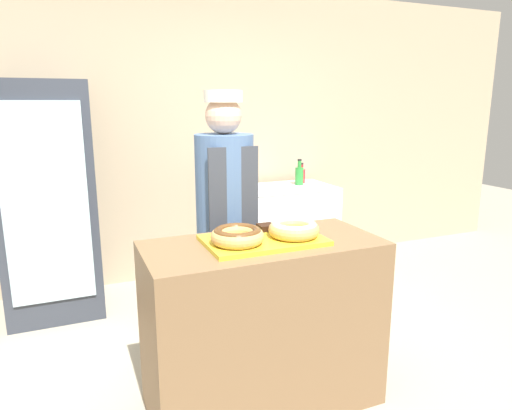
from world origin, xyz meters
TOP-DOWN VIEW (x-y plane):
  - ground_plane at (0.00, 0.00)m, footprint 14.00×14.00m
  - wall_back at (0.00, 2.13)m, footprint 8.00×0.06m
  - display_counter at (0.00, 0.00)m, footprint 1.25×0.58m
  - serving_tray at (0.00, 0.00)m, footprint 0.62×0.39m
  - donut_chocolate_glaze at (-0.16, -0.04)m, footprint 0.27×0.27m
  - donut_light_glaze at (0.16, -0.04)m, footprint 0.27×0.27m
  - brownie_back_left at (-0.08, 0.13)m, footprint 0.09×0.09m
  - brownie_back_right at (0.08, 0.13)m, footprint 0.09×0.09m
  - baker_person at (-0.00, 0.61)m, footprint 0.37×0.37m
  - beverage_fridge at (-1.07, 1.73)m, footprint 0.69×0.69m
  - chest_freezer at (0.96, 1.73)m, footprint 0.97×0.58m
  - bottle_red at (1.23, 1.85)m, footprint 0.07×0.07m
  - bottle_green at (1.16, 1.77)m, footprint 0.08×0.08m

SIDE VIEW (x-z plane):
  - ground_plane at x=0.00m, z-range 0.00..0.00m
  - chest_freezer at x=0.96m, z-range 0.00..0.88m
  - display_counter at x=0.00m, z-range 0.00..0.94m
  - beverage_fridge at x=-1.07m, z-range 0.00..1.82m
  - baker_person at x=0.00m, z-range 0.05..1.78m
  - bottle_red at x=1.23m, z-range 0.85..1.05m
  - serving_tray at x=0.00m, z-range 0.94..0.96m
  - bottle_green at x=1.16m, z-range 0.84..1.09m
  - brownie_back_left at x=-0.08m, z-range 0.96..1.00m
  - brownie_back_right at x=0.08m, z-range 0.96..1.00m
  - donut_chocolate_glaze at x=-0.16m, z-range 0.97..1.05m
  - donut_light_glaze at x=0.16m, z-range 0.97..1.05m
  - wall_back at x=0.00m, z-range 0.00..2.70m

